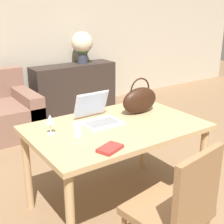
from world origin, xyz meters
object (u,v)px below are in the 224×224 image
at_px(chair, 177,207).
at_px(laptop, 97,114).
at_px(flower_vase, 82,45).
at_px(drinking_glass, 77,129).
at_px(handbag, 140,100).
at_px(wine_glass, 50,120).

height_order(chair, laptop, laptop).
height_order(chair, flower_vase, flower_vase).
xyz_separation_m(drinking_glass, handbag, (0.70, 0.14, 0.07)).
distance_m(wine_glass, flower_vase, 2.93).
bearing_deg(handbag, laptop, 175.20).
relative_size(chair, handbag, 2.57).
relative_size(wine_glass, handbag, 0.43).
bearing_deg(handbag, wine_glass, 179.73).
bearing_deg(laptop, wine_glass, -175.75).
relative_size(chair, laptop, 2.79).
relative_size(drinking_glass, handbag, 0.29).
bearing_deg(flower_vase, laptop, -116.88).
bearing_deg(drinking_glass, handbag, 11.57).
bearing_deg(flower_vase, chair, -110.41).
xyz_separation_m(wine_glass, handbag, (0.84, -0.00, 0.01)).
bearing_deg(laptop, handbag, -4.80).
distance_m(laptop, wine_glass, 0.43).
relative_size(chair, drinking_glass, 8.75).
height_order(laptop, flower_vase, flower_vase).
distance_m(drinking_glass, wine_glass, 0.21).
xyz_separation_m(chair, laptop, (0.04, 0.97, 0.31)).
bearing_deg(wine_glass, chair, -67.83).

